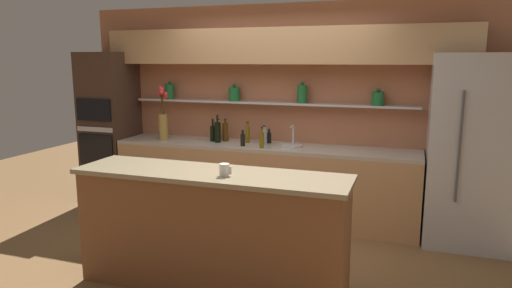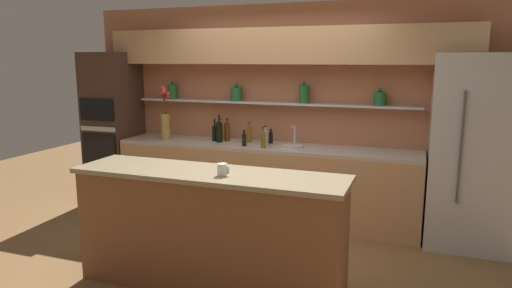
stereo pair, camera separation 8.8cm
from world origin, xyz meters
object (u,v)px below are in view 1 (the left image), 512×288
at_px(bottle_spirit_3, 264,137).
at_px(bottle_sauce_1, 243,139).
at_px(sink_fixture, 291,144).
at_px(oven_tower, 110,129).
at_px(bottle_oil_7, 248,134).
at_px(bottle_wine_2, 213,133).
at_px(refrigerator, 472,151).
at_px(bottle_wine_6, 218,132).
at_px(bottle_sauce_5, 269,137).
at_px(bottle_oil_8, 262,139).
at_px(coffee_mug, 224,170).
at_px(bottle_spirit_4, 225,132).
at_px(flower_vase, 163,120).
at_px(bottle_spirit_0, 218,131).

bearing_deg(bottle_spirit_3, bottle_sauce_1, -139.09).
relative_size(sink_fixture, bottle_sauce_1, 1.36).
bearing_deg(oven_tower, bottle_oil_7, 2.94).
height_order(sink_fixture, bottle_wine_2, bottle_wine_2).
distance_m(refrigerator, bottle_spirit_3, 2.29).
relative_size(sink_fixture, bottle_spirit_3, 1.14).
bearing_deg(oven_tower, bottle_wine_6, -0.04).
bearing_deg(bottle_sauce_1, bottle_wine_2, 157.90).
bearing_deg(oven_tower, bottle_sauce_5, 3.91).
distance_m(bottle_sauce_1, bottle_spirit_3, 0.28).
distance_m(bottle_sauce_5, bottle_oil_8, 0.33).
xyz_separation_m(bottle_spirit_3, bottle_oil_8, (0.05, -0.22, 0.01)).
bearing_deg(bottle_sauce_1, coffee_mug, -74.06).
bearing_deg(bottle_spirit_4, bottle_sauce_5, 4.37).
relative_size(bottle_wine_2, bottle_oil_8, 1.15).
bearing_deg(sink_fixture, refrigerator, -1.46).
bearing_deg(coffee_mug, bottle_spirit_4, 112.55).
relative_size(refrigerator, bottle_wine_2, 7.04).
xyz_separation_m(flower_vase, bottle_oil_7, (1.08, 0.17, -0.15)).
xyz_separation_m(flower_vase, bottle_oil_8, (1.36, -0.10, -0.16)).
bearing_deg(bottle_oil_8, coffee_mug, -81.88).
relative_size(flower_vase, bottle_sauce_5, 3.82).
relative_size(sink_fixture, bottle_wine_2, 0.93).
xyz_separation_m(bottle_oil_8, coffee_mug, (0.24, -1.69, 0.05)).
bearing_deg(bottle_spirit_4, bottle_wine_6, -118.49).
height_order(bottle_oil_7, coffee_mug, bottle_oil_7).
distance_m(bottle_sauce_1, bottle_spirit_4, 0.41).
distance_m(flower_vase, bottle_sauce_5, 1.37).
relative_size(bottle_sauce_5, bottle_oil_7, 0.70).
height_order(bottle_sauce_1, bottle_oil_7, bottle_oil_7).
distance_m(flower_vase, bottle_spirit_4, 0.81).
height_order(refrigerator, bottle_oil_7, refrigerator).
bearing_deg(oven_tower, bottle_spirit_4, 3.75).
xyz_separation_m(flower_vase, bottle_wine_2, (0.63, 0.13, -0.15)).
height_order(refrigerator, bottle_wine_6, refrigerator).
xyz_separation_m(bottle_wine_2, bottle_spirit_3, (0.68, -0.01, -0.01)).
distance_m(bottle_spirit_0, bottle_spirit_4, 0.12).
distance_m(oven_tower, bottle_spirit_3, 2.17).
bearing_deg(bottle_spirit_3, bottle_spirit_0, 170.27).
bearing_deg(bottle_spirit_4, bottle_wine_2, -160.39).
height_order(bottle_sauce_1, bottle_spirit_4, bottle_spirit_4).
distance_m(bottle_spirit_0, coffee_mug, 2.23).
bearing_deg(refrigerator, oven_tower, 179.53).
xyz_separation_m(refrigerator, bottle_spirit_4, (-2.82, 0.14, 0.04)).
xyz_separation_m(refrigerator, oven_tower, (-4.46, 0.04, 0.01)).
relative_size(bottle_sauce_1, bottle_spirit_3, 0.83).
bearing_deg(bottle_sauce_5, bottle_spirit_3, -105.37).
height_order(refrigerator, flower_vase, refrigerator).
xyz_separation_m(refrigerator, flower_vase, (-3.60, -0.04, 0.18)).
xyz_separation_m(bottle_spirit_4, bottle_oil_7, (0.30, -0.01, -0.01)).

